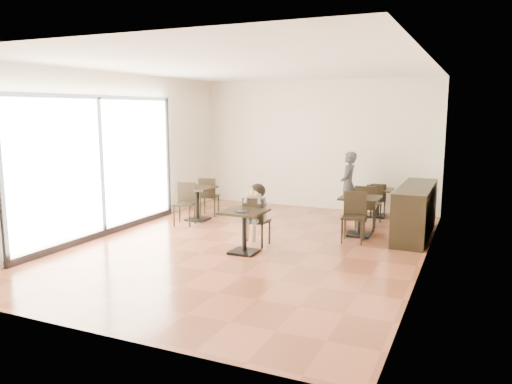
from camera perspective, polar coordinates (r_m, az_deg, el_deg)
The scene contains 23 objects.
floor at distance 9.19m, azimuth -0.65°, elevation -6.17°, with size 6.00×8.00×0.01m, color brown.
ceiling at distance 8.88m, azimuth -0.69°, elevation 14.14°, with size 6.00×8.00×0.01m, color white.
wall_back at distance 12.62m, azimuth 6.99°, elevation 5.40°, with size 6.00×0.01×3.20m, color silver.
wall_front at distance 5.55m, azimuth -18.24°, elevation -0.04°, with size 6.00×0.01×3.20m, color silver.
wall_left at distance 10.50m, azimuth -15.74°, elevation 4.32°, with size 0.01×8.00×3.20m, color silver.
wall_right at distance 8.11m, azimuth 18.97°, elevation 2.77°, with size 0.01×8.00×3.20m, color silver.
storefront_window at distance 10.13m, azimuth -17.37°, elevation 2.93°, with size 0.04×4.50×2.60m, color white.
child_table at distance 8.65m, azimuth -1.36°, elevation -4.58°, with size 0.71×0.71×0.75m, color black, non-canonical shape.
child_chair at distance 9.12m, azimuth 0.13°, elevation -3.35°, with size 0.41×0.41×0.90m, color black, non-canonical shape.
child at distance 9.10m, azimuth 0.13°, elevation -2.63°, with size 0.41×0.57×1.14m, color slate, non-canonical shape.
plate at distance 8.48m, azimuth -1.66°, elevation -2.21°, with size 0.25×0.25×0.02m, color black.
pizza_slice at distance 8.85m, azimuth -0.37°, elevation -0.23°, with size 0.26×0.20×0.06m, color tan, non-canonical shape.
adult_patron at distance 11.73m, azimuth 10.49°, elevation 0.87°, with size 0.55×0.36×1.51m, color #37373C.
cafe_table_mid at distance 10.04m, azimuth 11.77°, elevation -2.72°, with size 0.74×0.74×0.78m, color black, non-canonical shape.
cafe_table_left at distance 11.30m, azimuth -6.72°, elevation -1.32°, with size 0.71×0.71×0.76m, color black, non-canonical shape.
cafe_table_back at distance 11.91m, azimuth 13.76°, elevation -1.20°, with size 0.63×0.63×0.66m, color black, non-canonical shape.
chair_mid_a at distance 10.56m, azimuth 12.43°, elevation -1.72°, with size 0.42×0.42×0.94m, color black, non-canonical shape.
chair_mid_b at distance 9.50m, azimuth 11.07°, elevation -2.90°, with size 0.42×0.42×0.94m, color black, non-canonical shape.
chair_left_a at distance 11.75m, azimuth -5.35°, elevation -0.50°, with size 0.41×0.41×0.91m, color black, non-canonical shape.
chair_left_b at distance 10.82m, azimuth -8.21°, elevation -1.41°, with size 0.41×0.41×0.91m, color black, non-canonical shape.
chair_back_a at distance 11.90m, azimuth 13.77°, elevation -0.88°, with size 0.36×0.36×0.79m, color black, non-canonical shape.
chair_back_b at distance 11.41m, azimuth 13.31°, elevation -1.30°, with size 0.36×0.36×0.79m, color black, non-canonical shape.
service_counter at distance 10.28m, azimuth 17.75°, elevation -2.08°, with size 0.60×2.40×1.00m, color black.
Camera 1 is at (3.71, -8.04, 2.46)m, focal length 35.00 mm.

